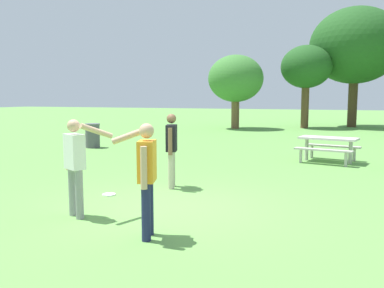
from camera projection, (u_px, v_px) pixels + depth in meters
The scene contains 10 objects.
ground_plane at pixel (171, 207), 7.34m from camera, with size 120.00×120.00×0.00m, color #609947.
person_thrower at pixel (172, 146), 8.82m from camera, with size 0.33×0.58×1.64m.
person_catcher at pixel (146, 172), 5.64m from camera, with size 0.79×0.59×1.64m.
person_bystander at pixel (76, 160), 6.64m from camera, with size 0.81×0.58×1.64m.
frisbee at pixel (109, 194), 8.24m from camera, with size 0.27×0.27×0.03m, color white.
picnic_table_near at pixel (328, 144), 12.38m from camera, with size 1.95×1.74×0.77m.
trash_can_further_along at pixel (93, 136), 15.93m from camera, with size 0.59×0.59×0.96m.
tree_tall_left at pixel (236, 79), 25.19m from camera, with size 3.46×3.46×4.63m.
tree_broad_center at pixel (306, 68), 25.61m from camera, with size 3.20×3.20×5.29m.
tree_far_right at pixel (355, 46), 26.39m from camera, with size 5.85×5.85×7.85m.
Camera 1 is at (2.95, -6.53, 2.00)m, focal length 37.57 mm.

